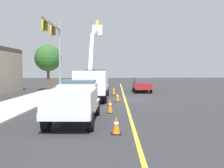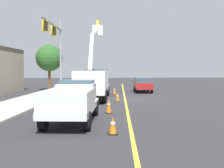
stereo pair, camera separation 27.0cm
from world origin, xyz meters
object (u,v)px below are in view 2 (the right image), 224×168
object	(u,v)px
utility_bucket_truck	(94,81)
traffic_signal_mast	(56,42)
traffic_cone_mid_front	(109,106)
traffic_cone_mid_rear	(117,97)
service_pickup_truck	(73,100)
passing_minivan	(143,84)
traffic_cone_leading	(113,126)
traffic_cone_trailing	(114,91)

from	to	relation	value
utility_bucket_truck	traffic_signal_mast	distance (m)	6.54
traffic_cone_mid_front	traffic_cone_mid_rear	distance (m)	5.57
service_pickup_truck	passing_minivan	bearing A→B (deg)	-21.02
passing_minivan	utility_bucket_truck	bearing A→B (deg)	140.32
traffic_signal_mast	utility_bucket_truck	bearing A→B (deg)	-133.02
traffic_cone_leading	traffic_cone_trailing	size ratio (longest dim) A/B	0.83
traffic_cone_trailing	utility_bucket_truck	bearing A→B (deg)	150.81
traffic_cone_trailing	traffic_cone_mid_rear	bearing A→B (deg)	178.87
service_pickup_truck	traffic_cone_mid_front	world-z (taller)	service_pickup_truck
service_pickup_truck	traffic_cone_mid_front	distance (m)	3.26
traffic_cone_trailing	traffic_cone_leading	bearing A→B (deg)	176.14
traffic_cone_mid_front	traffic_cone_trailing	xyz separation A→B (m)	(11.29, -1.06, -0.00)
utility_bucket_truck	traffic_cone_mid_front	distance (m)	7.69
traffic_cone_leading	traffic_cone_trailing	bearing A→B (deg)	-3.86
traffic_cone_leading	traffic_cone_mid_front	size ratio (longest dim) A/B	0.82
passing_minivan	traffic_cone_leading	bearing A→B (deg)	166.54
utility_bucket_truck	service_pickup_truck	xyz separation A→B (m)	(-10.09, 0.85, -0.50)
service_pickup_truck	traffic_signal_mast	size ratio (longest dim) A/B	0.71
traffic_cone_leading	traffic_cone_mid_rear	distance (m)	10.58
service_pickup_truck	traffic_cone_trailing	xyz separation A→B (m)	(13.86, -2.95, -0.69)
utility_bucket_truck	traffic_cone_mid_rear	size ratio (longest dim) A/B	10.90
passing_minivan	traffic_cone_mid_rear	distance (m)	9.58
traffic_cone_trailing	traffic_signal_mast	world-z (taller)	traffic_signal_mast
passing_minivan	traffic_signal_mast	size ratio (longest dim) A/B	0.61
service_pickup_truck	traffic_signal_mast	world-z (taller)	traffic_signal_mast
traffic_cone_mid_front	traffic_cone_mid_rear	size ratio (longest dim) A/B	1.14
traffic_cone_mid_rear	traffic_cone_trailing	world-z (taller)	traffic_cone_trailing
traffic_cone_leading	traffic_signal_mast	bearing A→B (deg)	16.77
passing_minivan	traffic_cone_mid_front	size ratio (longest dim) A/B	5.63
passing_minivan	traffic_cone_trailing	distance (m)	4.69
service_pickup_truck	traffic_cone_mid_front	xyz separation A→B (m)	(2.57, -1.90, -0.69)
traffic_cone_leading	traffic_signal_mast	world-z (taller)	traffic_signal_mast
passing_minivan	traffic_cone_leading	xyz separation A→B (m)	(-19.38, 4.64, -0.62)
utility_bucket_truck	traffic_cone_mid_rear	xyz separation A→B (m)	(-2.04, -1.99, -1.24)
traffic_cone_mid_rear	traffic_cone_trailing	bearing A→B (deg)	-1.13
passing_minivan	traffic_cone_trailing	size ratio (longest dim) A/B	5.69
utility_bucket_truck	traffic_signal_mast	world-z (taller)	traffic_signal_mast
utility_bucket_truck	traffic_cone_leading	bearing A→B (deg)	-175.44
service_pickup_truck	traffic_cone_mid_rear	size ratio (longest dim) A/B	7.49
service_pickup_truck	traffic_cone_leading	distance (m)	3.19
utility_bucket_truck	service_pickup_truck	bearing A→B (deg)	175.19
passing_minivan	traffic_cone_mid_front	distance (m)	15.06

